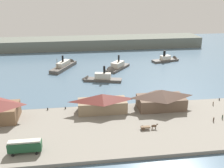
% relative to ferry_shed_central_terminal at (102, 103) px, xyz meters
% --- Properties ---
extents(ground_plane, '(320.00, 320.00, 0.00)m').
position_rel_ferry_shed_central_terminal_xyz_m(ground_plane, '(1.30, 9.18, -4.85)').
color(ground_plane, slate).
extents(quay_promenade, '(110.00, 36.00, 1.20)m').
position_rel_ferry_shed_central_terminal_xyz_m(quay_promenade, '(1.30, -12.82, -4.25)').
color(quay_promenade, gray).
rests_on(quay_promenade, ground).
extents(seawall_edge, '(110.00, 0.80, 1.00)m').
position_rel_ferry_shed_central_terminal_xyz_m(seawall_edge, '(1.30, 5.58, -4.35)').
color(seawall_edge, '#666159').
rests_on(seawall_edge, ground).
extents(ferry_shed_central_terminal, '(18.87, 8.29, 7.19)m').
position_rel_ferry_shed_central_terminal_xyz_m(ferry_shed_central_terminal, '(0.00, 0.00, 0.00)').
color(ferry_shed_central_terminal, '#847056').
rests_on(ferry_shed_central_terminal, quay_promenade).
extents(ferry_shed_east_terminal, '(18.64, 10.07, 7.71)m').
position_rel_ferry_shed_central_terminal_xyz_m(ferry_shed_east_terminal, '(23.32, -0.20, 0.27)').
color(ferry_shed_east_terminal, brown).
rests_on(ferry_shed_east_terminal, quay_promenade).
extents(street_tram, '(9.50, 2.90, 4.09)m').
position_rel_ferry_shed_central_terminal_xyz_m(street_tram, '(-24.99, -24.33, -1.25)').
color(street_tram, '#1E4C2D').
rests_on(street_tram, quay_promenade).
extents(horse_cart, '(5.98, 1.39, 1.87)m').
position_rel_ferry_shed_central_terminal_xyz_m(horse_cart, '(14.12, -15.91, -2.73)').
color(horse_cart, brown).
rests_on(horse_cart, quay_promenade).
extents(pedestrian_near_east_shed, '(0.40, 0.40, 1.62)m').
position_rel_ferry_shed_central_terminal_xyz_m(pedestrian_near_east_shed, '(45.35, -0.53, -2.91)').
color(pedestrian_near_east_shed, '#6B5B4C').
rests_on(pedestrian_near_east_shed, quay_promenade).
extents(pedestrian_near_west_shed, '(0.43, 0.43, 1.74)m').
position_rel_ferry_shed_central_terminal_xyz_m(pedestrian_near_west_shed, '(42.89, -12.20, -2.86)').
color(pedestrian_near_west_shed, '#3D4C42').
rests_on(pedestrian_near_west_shed, quay_promenade).
extents(pedestrian_by_tram, '(0.43, 0.43, 1.75)m').
position_rel_ferry_shed_central_terminal_xyz_m(pedestrian_by_tram, '(38.67, -13.68, -2.85)').
color(pedestrian_by_tram, '#4C3D33').
rests_on(pedestrian_by_tram, quay_promenade).
extents(mooring_post_east, '(0.44, 0.44, 0.90)m').
position_rel_ferry_shed_central_terminal_xyz_m(mooring_post_east, '(-14.25, 4.02, -3.20)').
color(mooring_post_east, black).
rests_on(mooring_post_east, quay_promenade).
extents(mooring_post_west, '(0.44, 0.44, 0.90)m').
position_rel_ferry_shed_central_terminal_xyz_m(mooring_post_west, '(50.37, 3.75, -3.20)').
color(mooring_post_west, black).
rests_on(mooring_post_west, quay_promenade).
extents(mooring_post_center_east, '(0.44, 0.44, 0.90)m').
position_rel_ferry_shed_central_terminal_xyz_m(mooring_post_center_east, '(-21.10, 4.00, -3.20)').
color(mooring_post_center_east, black).
rests_on(mooring_post_center_east, quay_promenade).
extents(ferry_approaching_west, '(21.73, 9.49, 9.65)m').
position_rel_ferry_shed_central_terminal_xyz_m(ferry_approaching_west, '(2.02, 38.56, -3.45)').
color(ferry_approaching_west, '#514C47').
rests_on(ferry_approaching_west, ground).
extents(ferry_approaching_east, '(19.98, 9.81, 8.97)m').
position_rel_ferry_shed_central_terminal_xyz_m(ferry_approaching_east, '(51.18, 71.42, -3.56)').
color(ferry_approaching_east, '#514C47').
rests_on(ferry_approaching_east, ground).
extents(ferry_departing_north, '(16.59, 25.82, 9.83)m').
position_rel_ferry_shed_central_terminal_xyz_m(ferry_departing_north, '(-15.60, 65.94, -3.35)').
color(ferry_departing_north, '#514C47').
rests_on(ferry_departing_north, ground).
extents(ferry_mid_harbor, '(17.66, 20.30, 10.37)m').
position_rel_ferry_shed_central_terminal_xyz_m(ferry_mid_harbor, '(13.62, 56.19, -3.46)').
color(ferry_mid_harbor, '#514C47').
rests_on(ferry_mid_harbor, ground).
extents(far_headland, '(180.00, 24.00, 8.00)m').
position_rel_ferry_shed_central_terminal_xyz_m(far_headland, '(1.30, 119.18, -0.85)').
color(far_headland, '#60665B').
rests_on(far_headland, ground).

